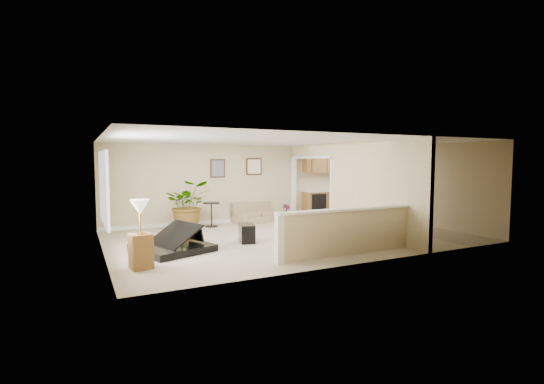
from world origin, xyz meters
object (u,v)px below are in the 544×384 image
piano (171,225)px  small_plant (286,214)px  palm_plant (188,205)px  piano_bench (247,233)px  lamp_stand (141,239)px  loveseat (256,212)px  accent_table (211,211)px

piano → small_plant: (4.34, 2.69, -0.33)m
piano → palm_plant: bearing=48.6°
piano → piano_bench: piano is taller
piano → lamp_stand: size_ratio=1.56×
piano_bench → palm_plant: bearing=106.9°
piano_bench → palm_plant: 2.71m
loveseat → small_plant: loveseat is taller
piano → lamp_stand: piano is taller
loveseat → lamp_stand: size_ratio=1.21×
piano → palm_plant: (1.09, 2.71, 0.13)m
palm_plant → lamp_stand: 4.33m
piano → lamp_stand: 1.43m
piano → accent_table: 3.24m
piano_bench → loveseat: loveseat is taller
piano → small_plant: 5.11m
piano → loveseat: size_ratio=1.29×
palm_plant → lamp_stand: (-1.90, -3.89, -0.16)m
piano → lamp_stand: bearing=-144.1°
loveseat → accent_table: 1.62m
loveseat → lamp_stand: (-4.18, -4.16, 0.23)m
accent_table → small_plant: bearing=-0.3°
loveseat → lamp_stand: bearing=-143.2°
accent_table → small_plant: size_ratio=1.33×
piano_bench → small_plant: (2.48, 2.53, 0.02)m
loveseat → palm_plant: bearing=178.9°
piano_bench → lamp_stand: 3.00m
piano_bench → accent_table: size_ratio=0.90×
piano_bench → lamp_stand: bearing=-153.5°
piano → small_plant: size_ratio=3.59×
accent_table → palm_plant: (-0.69, 0.01, 0.23)m
accent_table → palm_plant: bearing=179.2°
piano_bench → palm_plant: size_ratio=0.44×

